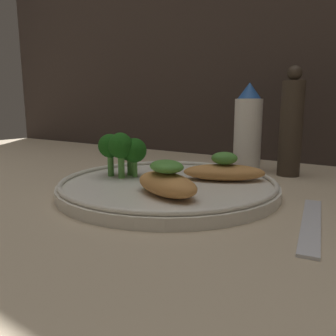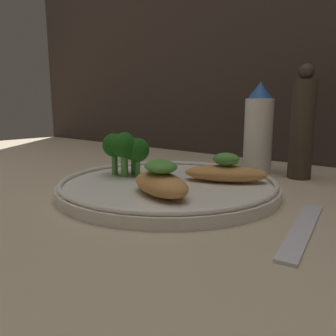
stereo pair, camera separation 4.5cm
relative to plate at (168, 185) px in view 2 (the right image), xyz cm
name	(u,v)px [view 2 (the right image)]	position (x,y,z in cm)	size (l,w,h in cm)	color
ground_plane	(168,195)	(0.00, 0.00, -1.49)	(180.00, 180.00, 1.00)	tan
plate	(168,185)	(0.00, 0.00, 0.00)	(30.09, 30.09, 2.00)	silver
grilled_meat_front	(161,181)	(3.76, -5.70, 2.11)	(10.92, 7.99, 4.22)	#BC7F42
grilled_meat_middle	(226,172)	(5.80, 5.63, 1.81)	(12.42, 9.71, 4.06)	#BC7F42
broccoli_bunch	(126,148)	(-7.72, -0.67, 4.68)	(7.03, 5.66, 6.58)	#569942
sauce_bottle	(258,130)	(3.13, 20.96, 6.66)	(4.95, 4.95, 15.99)	white
pepper_grinder	(302,127)	(10.71, 20.96, 7.53)	(3.74, 3.74, 18.37)	#382D23
fork	(303,227)	(19.25, -2.34, -0.69)	(4.70, 17.00, 0.60)	silver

